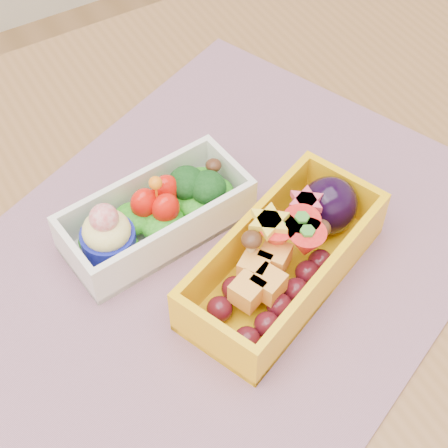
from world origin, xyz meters
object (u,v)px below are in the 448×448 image
placemat (220,258)px  bento_yellow (287,256)px  table (192,363)px  bento_white (155,216)px

placemat → bento_yellow: bearing=-48.5°
table → bento_yellow: (0.09, -0.01, 0.13)m
placemat → bento_yellow: 0.07m
placemat → bento_white: bearing=122.5°
table → bento_yellow: 0.16m
bento_white → bento_yellow: bento_white is taller
bento_white → placemat: bearing=-63.5°
placemat → bento_yellow: (0.04, -0.04, 0.03)m
bento_yellow → placemat: bearing=109.5°
table → bento_white: bento_white is taller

